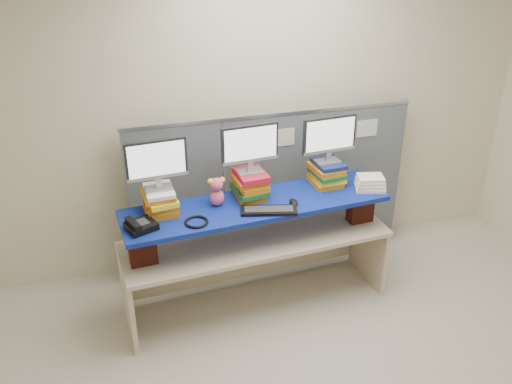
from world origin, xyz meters
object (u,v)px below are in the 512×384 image
object	(u,v)px
desk	(256,251)
blue_board	(256,205)
monitor_left	(156,162)
desk_phone	(140,226)
monitor_center	(250,146)
monitor_right	(329,137)
keyboard	(269,210)

from	to	relation	value
desk	blue_board	distance (m)	0.44
blue_board	monitor_left	xyz separation A→B (m)	(-0.75, 0.06, 0.45)
monitor_left	desk_phone	size ratio (longest dim) A/B	1.78
monitor_center	desk_phone	size ratio (longest dim) A/B	1.78
blue_board	monitor_right	world-z (taller)	monitor_right
keyboard	blue_board	bearing A→B (deg)	123.15
monitor_left	monitor_center	size ratio (longest dim) A/B	1.00
desk	desk_phone	distance (m)	1.06
keyboard	desk_phone	bearing A→B (deg)	-166.89
monitor_center	monitor_right	bearing A→B (deg)	0.00
desk	keyboard	xyz separation A→B (m)	(0.06, -0.16, 0.47)
monitor_right	desk_phone	xyz separation A→B (m)	(-1.60, -0.32, -0.40)
blue_board	monitor_center	world-z (taller)	monitor_center
blue_board	monitor_left	size ratio (longest dim) A/B	4.65
monitor_center	keyboard	xyz separation A→B (m)	(0.07, -0.28, -0.44)
desk	monitor_right	bearing A→B (deg)	9.86
monitor_center	monitor_right	xyz separation A→B (m)	(0.69, 0.05, -0.02)
desk	desk_phone	size ratio (longest dim) A/B	8.71
monitor_center	desk_phone	world-z (taller)	monitor_center
monitor_center	blue_board	bearing A→B (deg)	-86.20
monitor_left	keyboard	distance (m)	0.94
monitor_left	monitor_right	size ratio (longest dim) A/B	1.00
blue_board	monitor_right	distance (m)	0.82
keyboard	monitor_right	bearing A→B (deg)	41.96
monitor_right	keyboard	size ratio (longest dim) A/B	1.01
monitor_left	keyboard	world-z (taller)	monitor_left
monitor_right	monitor_center	bearing A→B (deg)	-180.00
monitor_left	keyboard	bearing A→B (deg)	-19.82
blue_board	monitor_center	bearing A→B (deg)	93.80
blue_board	keyboard	world-z (taller)	keyboard
monitor_center	keyboard	bearing A→B (deg)	-79.35
monitor_center	desk_phone	distance (m)	1.04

